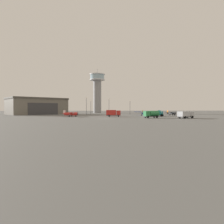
# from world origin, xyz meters

# --- Properties ---
(ground_plane) EXTENTS (400.00, 400.00, 0.00)m
(ground_plane) POSITION_xyz_m (0.00, 0.00, 0.00)
(ground_plane) COLOR #60605E
(control_tower) EXTENTS (11.64, 11.64, 33.85)m
(control_tower) POSITION_xyz_m (-2.90, 78.29, 18.22)
(control_tower) COLOR gray
(control_tower) RESTS_ON ground_plane
(hangar) EXTENTS (38.36, 36.11, 10.10)m
(hangar) POSITION_xyz_m (-39.91, 52.16, 5.07)
(hangar) COLOR #6B665B
(hangar) RESTS_ON ground_plane
(airplane_red) EXTENTS (7.71, 9.80, 2.92)m
(airplane_red) POSITION_xyz_m (-14.62, 17.94, 1.36)
(airplane_red) COLOR red
(airplane_red) RESTS_ON ground_plane
(airplane_blue) EXTENTS (9.58, 7.57, 2.87)m
(airplane_blue) POSITION_xyz_m (21.36, 29.85, 1.34)
(airplane_blue) COLOR #2847A8
(airplane_blue) RESTS_ON ground_plane
(airplane_black) EXTENTS (8.54, 6.78, 2.59)m
(airplane_black) POSITION_xyz_m (36.39, 29.69, 1.21)
(airplane_black) COLOR black
(airplane_black) RESTS_ON ground_plane
(truck_fuel_tanker_green) EXTENTS (6.48, 4.11, 2.86)m
(truck_fuel_tanker_green) POSITION_xyz_m (18.40, 4.41, 1.63)
(truck_fuel_tanker_green) COLOR #38383D
(truck_fuel_tanker_green) RESTS_ON ground_plane
(truck_fuel_tanker_teal) EXTENTS (4.74, 6.40, 2.87)m
(truck_fuel_tanker_teal) POSITION_xyz_m (26.15, 18.02, 1.59)
(truck_fuel_tanker_teal) COLOR #38383D
(truck_fuel_tanker_teal) RESTS_ON ground_plane
(truck_box_silver) EXTENTS (7.33, 5.59, 2.64)m
(truck_box_silver) POSITION_xyz_m (30.58, 1.07, 1.54)
(truck_box_silver) COLOR #38383D
(truck_box_silver) RESTS_ON ground_plane
(truck_box_red) EXTENTS (6.59, 3.81, 3.01)m
(truck_box_red) POSITION_xyz_m (4.37, 16.45, 1.70)
(truck_box_red) COLOR #38383D
(truck_box_red) RESTS_ON ground_plane
(light_post_west) EXTENTS (0.44, 0.44, 10.17)m
(light_post_west) POSITION_xyz_m (-9.19, 43.24, 5.95)
(light_post_west) COLOR #38383D
(light_post_west) RESTS_ON ground_plane
(light_post_east) EXTENTS (0.44, 0.44, 8.40)m
(light_post_east) POSITION_xyz_m (-6.66, 45.04, 5.02)
(light_post_east) COLOR #38383D
(light_post_east) RESTS_ON ground_plane
(light_post_north) EXTENTS (0.44, 0.44, 9.85)m
(light_post_north) POSITION_xyz_m (4.57, 52.60, 5.78)
(light_post_north) COLOR #38383D
(light_post_north) RESTS_ON ground_plane
(light_post_centre) EXTENTS (0.44, 0.44, 8.57)m
(light_post_centre) POSITION_xyz_m (17.16, 47.15, 5.11)
(light_post_centre) COLOR #38383D
(light_post_centre) RESTS_ON ground_plane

